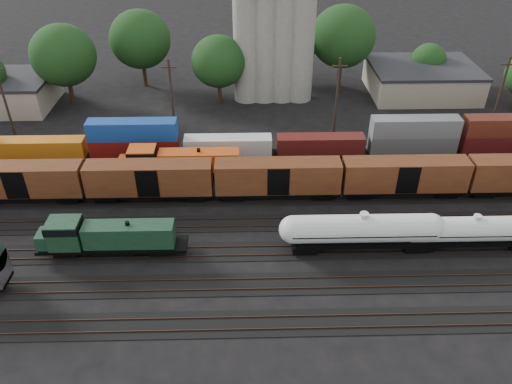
{
  "coord_description": "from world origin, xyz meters",
  "views": [
    {
      "loc": [
        -1.47,
        -45.84,
        34.9
      ],
      "look_at": [
        -0.3,
        2.0,
        3.0
      ],
      "focal_mm": 35.0,
      "sensor_mm": 36.0,
      "label": 1
    }
  ],
  "objects_px": {
    "tank_car_a": "(362,230)",
    "grain_silo": "(273,34)",
    "orange_locomotive": "(177,162)",
    "green_locomotive": "(103,237)"
  },
  "relations": [
    {
      "from": "green_locomotive",
      "to": "grain_silo",
      "type": "xyz_separation_m",
      "value": [
        19.63,
        41.0,
        8.89
      ]
    },
    {
      "from": "tank_car_a",
      "to": "grain_silo",
      "type": "relative_size",
      "value": 0.6
    },
    {
      "from": "green_locomotive",
      "to": "orange_locomotive",
      "type": "height_order",
      "value": "orange_locomotive"
    },
    {
      "from": "tank_car_a",
      "to": "orange_locomotive",
      "type": "height_order",
      "value": "tank_car_a"
    },
    {
      "from": "green_locomotive",
      "to": "grain_silo",
      "type": "bearing_deg",
      "value": 64.42
    },
    {
      "from": "green_locomotive",
      "to": "tank_car_a",
      "type": "bearing_deg",
      "value": 0.0
    },
    {
      "from": "tank_car_a",
      "to": "orange_locomotive",
      "type": "distance_m",
      "value": 25.78
    },
    {
      "from": "tank_car_a",
      "to": "grain_silo",
      "type": "bearing_deg",
      "value": 100.15
    },
    {
      "from": "grain_silo",
      "to": "green_locomotive",
      "type": "bearing_deg",
      "value": -115.58
    },
    {
      "from": "tank_car_a",
      "to": "orange_locomotive",
      "type": "relative_size",
      "value": 1.02
    }
  ]
}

